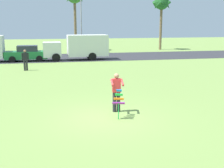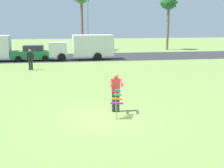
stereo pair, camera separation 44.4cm
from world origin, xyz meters
name	(u,v)px [view 1 (the left image)]	position (x,y,z in m)	size (l,w,h in m)	color
ground_plane	(105,117)	(0.00, 0.00, 0.00)	(120.00, 120.00, 0.00)	olive
road_strip	(73,57)	(0.00, 21.53, 0.01)	(120.00, 8.00, 0.01)	#2D2D33
person_kite_flyer	(117,91)	(0.64, 0.67, 0.95)	(0.58, 0.69, 1.73)	#26262B
kite_held	(119,100)	(0.55, -0.18, 0.78)	(0.53, 0.70, 1.16)	blue
parked_car_green	(27,54)	(-4.80, 19.13, 0.77)	(4.23, 1.89, 1.60)	#1E7238
parked_truck_white_box	(80,47)	(0.64, 19.13, 1.41)	(6.76, 2.27, 2.62)	silver
palm_tree_centre_far	(162,4)	(13.24, 28.70, 6.41)	(2.58, 2.71, 7.77)	brown
streetlight_pole	(81,22)	(1.51, 26.31, 4.00)	(0.24, 1.65, 7.00)	#9E9EA3
person_walker_near	(25,59)	(-4.36, 13.10, 0.93)	(0.57, 0.24, 1.73)	#26262B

